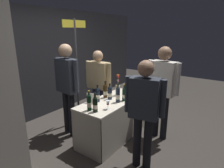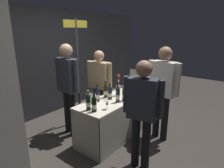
{
  "view_description": "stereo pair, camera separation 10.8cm",
  "coord_description": "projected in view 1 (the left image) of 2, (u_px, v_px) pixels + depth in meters",
  "views": [
    {
      "loc": [
        -2.6,
        -1.87,
        1.96
      ],
      "look_at": [
        0.0,
        0.0,
        1.06
      ],
      "focal_mm": 30.37,
      "sensor_mm": 36.0,
      "label": 1
    },
    {
      "loc": [
        -2.54,
        -1.95,
        1.96
      ],
      "look_at": [
        0.0,
        0.0,
        1.06
      ],
      "focal_mm": 30.37,
      "sensor_mm": 36.0,
      "label": 2
    }
  ],
  "objects": [
    {
      "name": "display_bottle_3",
      "position": [
        105.0,
        91.0,
        3.5
      ],
      "size": [
        0.08,
        0.08,
        0.32
      ],
      "color": "#38230F",
      "rests_on": "tasting_table"
    },
    {
      "name": "ground_plane",
      "position": [
        112.0,
        137.0,
        3.61
      ],
      "size": [
        12.0,
        12.0,
        0.0
      ],
      "primitive_type": "plane",
      "color": "#38332D"
    },
    {
      "name": "display_bottle_7",
      "position": [
        89.0,
        102.0,
        2.93
      ],
      "size": [
        0.07,
        0.07,
        0.33
      ],
      "color": "black",
      "rests_on": "tasting_table"
    },
    {
      "name": "display_bottle_4",
      "position": [
        132.0,
        88.0,
        3.63
      ],
      "size": [
        0.07,
        0.07,
        0.33
      ],
      "color": "black",
      "rests_on": "tasting_table"
    },
    {
      "name": "display_bottle_0",
      "position": [
        110.0,
        93.0,
        3.42
      ],
      "size": [
        0.08,
        0.08,
        0.3
      ],
      "color": "#192333",
      "rests_on": "tasting_table"
    },
    {
      "name": "wine_glass_near_vendor",
      "position": [
        108.0,
        103.0,
        2.99
      ],
      "size": [
        0.07,
        0.07,
        0.14
      ],
      "color": "silver",
      "rests_on": "tasting_table"
    },
    {
      "name": "taster_foreground_right",
      "position": [
        162.0,
        85.0,
        3.36
      ],
      "size": [
        0.27,
        0.61,
        1.71
      ],
      "rotation": [
        0.0,
        0.0,
        1.44
      ],
      "color": "black",
      "rests_on": "ground_plane"
    },
    {
      "name": "back_partition",
      "position": [
        43.0,
        63.0,
        4.38
      ],
      "size": [
        7.27,
        0.12,
        2.48
      ],
      "primitive_type": "cube",
      "color": "#2D2D33",
      "rests_on": "ground_plane"
    },
    {
      "name": "display_bottle_1",
      "position": [
        133.0,
        86.0,
        3.78
      ],
      "size": [
        0.07,
        0.07,
        0.35
      ],
      "color": "black",
      "rests_on": "tasting_table"
    },
    {
      "name": "vendor_presenter",
      "position": [
        98.0,
        81.0,
        4.0
      ],
      "size": [
        0.22,
        0.64,
        1.58
      ],
      "rotation": [
        0.0,
        0.0,
        -1.55
      ],
      "color": "#2D3347",
      "rests_on": "ground_plane"
    },
    {
      "name": "flower_vase",
      "position": [
        118.0,
        88.0,
        3.62
      ],
      "size": [
        0.08,
        0.08,
        0.42
      ],
      "color": "tan",
      "rests_on": "tasting_table"
    },
    {
      "name": "wine_glass_mid",
      "position": [
        96.0,
        103.0,
        3.01
      ],
      "size": [
        0.07,
        0.07,
        0.13
      ],
      "color": "silver",
      "rests_on": "tasting_table"
    },
    {
      "name": "vendor_assistant",
      "position": [
        67.0,
        82.0,
        3.47
      ],
      "size": [
        0.25,
        0.61,
        1.75
      ],
      "rotation": [
        0.0,
        0.0,
        -1.68
      ],
      "color": "black",
      "rests_on": "ground_plane"
    },
    {
      "name": "booth_signpost",
      "position": [
        76.0,
        62.0,
        3.89
      ],
      "size": [
        0.6,
        0.04,
        2.2
      ],
      "color": "#47474C",
      "rests_on": "ground_plane"
    },
    {
      "name": "featured_wine_bottle",
      "position": [
        95.0,
        104.0,
        2.88
      ],
      "size": [
        0.08,
        0.08,
        0.3
      ],
      "color": "black",
      "rests_on": "tasting_table"
    },
    {
      "name": "tasting_table",
      "position": [
        112.0,
        113.0,
        3.48
      ],
      "size": [
        1.42,
        0.62,
        0.76
      ],
      "color": "beige",
      "rests_on": "ground_plane"
    },
    {
      "name": "display_bottle_6",
      "position": [
        98.0,
        94.0,
        3.3
      ],
      "size": [
        0.07,
        0.07,
        0.3
      ],
      "color": "#192333",
      "rests_on": "tasting_table"
    },
    {
      "name": "display_bottle_2",
      "position": [
        124.0,
        94.0,
        3.35
      ],
      "size": [
        0.08,
        0.08,
        0.31
      ],
      "color": "black",
      "rests_on": "tasting_table"
    },
    {
      "name": "taster_foreground_left",
      "position": [
        144.0,
        107.0,
        2.6
      ],
      "size": [
        0.28,
        0.56,
        1.6
      ],
      "rotation": [
        0.0,
        0.0,
        1.77
      ],
      "color": "black",
      "rests_on": "ground_plane"
    },
    {
      "name": "display_bottle_5",
      "position": [
        118.0,
        94.0,
        3.27
      ],
      "size": [
        0.07,
        0.07,
        0.33
      ],
      "color": "#192333",
      "rests_on": "tasting_table"
    },
    {
      "name": "brochure_stand",
      "position": [
        91.0,
        98.0,
        3.24
      ],
      "size": [
        0.06,
        0.17,
        0.18
      ],
      "primitive_type": "cube",
      "rotation": [
        0.0,
        0.0,
        1.85
      ],
      "color": "silver",
      "rests_on": "tasting_table"
    }
  ]
}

